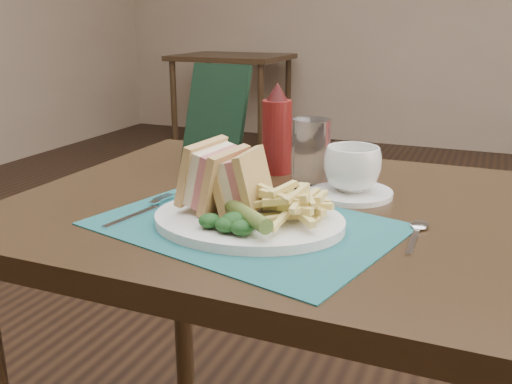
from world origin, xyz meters
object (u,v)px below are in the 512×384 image
drinking_glass (311,153)px  placemat (246,225)px  table_main (274,380)px  check_presenter (216,116)px  sandwich_half_b (230,179)px  coffee_cup (352,169)px  plate (249,220)px  ketchup_bottle (277,128)px  saucer (351,193)px  sandwich_half_a (202,173)px  table_bg_left (232,100)px

drinking_glass → placemat: bearing=-96.5°
table_main → check_presenter: size_ratio=4.05×
sandwich_half_b → coffee_cup: size_ratio=0.95×
plate → placemat: bearing=167.1°
ketchup_bottle → saucer: bearing=-28.3°
placemat → sandwich_half_b: (-0.04, 0.02, 0.07)m
placemat → sandwich_half_a: sandwich_half_a is taller
table_main → drinking_glass: bearing=73.2°
table_main → coffee_cup: bearing=33.1°
table_bg_left → ketchup_bottle: (1.66, -3.34, 0.47)m
plate → check_presenter: (-0.21, 0.32, 0.10)m
coffee_cup → check_presenter: check_presenter is taller
table_bg_left → coffee_cup: (1.84, -3.44, 0.43)m
table_main → drinking_glass: drinking_glass is taller
plate → sandwich_half_b: 0.07m
table_main → sandwich_half_a: size_ratio=8.29×
table_main → plate: bearing=-86.7°
placemat → ketchup_bottle: size_ratio=2.39×
placemat → saucer: 0.24m
table_bg_left → saucer: saucer is taller
placemat → sandwich_half_a: 0.11m
placemat → sandwich_half_b: 0.08m
plate → sandwich_half_b: sandwich_half_b is taller
plate → saucer: plate is taller
table_main → ketchup_bottle: bearing=110.5°
sandwich_half_b → table_main: bearing=74.2°
table_main → sandwich_half_b: size_ratio=9.26×
placemat → saucer: (0.11, 0.22, 0.00)m
sandwich_half_a → table_bg_left: bearing=120.1°
sandwich_half_b → saucer: bearing=52.1°
check_presenter → sandwich_half_b: bearing=-56.5°
table_bg_left → placemat: bearing=-64.7°
sandwich_half_a → saucer: (0.20, 0.20, -0.07)m
plate → drinking_glass: size_ratio=2.31×
placemat → plate: 0.01m
drinking_glass → ketchup_bottle: ketchup_bottle is taller
plate → check_presenter: bearing=119.5°
saucer → drinking_glass: size_ratio=1.15×
table_bg_left → placemat: (1.73, -3.65, 0.38)m
table_main → placemat: size_ratio=2.02×
plate → drinking_glass: bearing=80.3°
placemat → plate: plate is taller
plate → table_main: bearing=88.9°
saucer → drinking_glass: drinking_glass is taller
ketchup_bottle → plate: bearing=-76.9°
placemat → drinking_glass: drinking_glass is taller
plate → coffee_cup: (0.11, 0.22, 0.04)m
plate → saucer: bearing=59.0°
placemat → ketchup_bottle: 0.33m
saucer → coffee_cup: 0.05m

